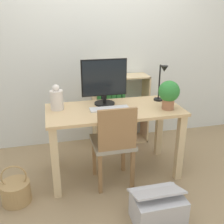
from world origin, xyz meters
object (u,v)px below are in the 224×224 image
desk_lamp (162,80)px  bookshelf (112,111)px  keyboard (110,109)px  chair (114,142)px  basket (16,191)px  storage_box (158,208)px  monitor (104,80)px  vase (57,99)px  potted_plant (169,93)px

desk_lamp → bookshelf: (-0.39, 0.63, -0.54)m
keyboard → desk_lamp: desk_lamp is taller
chair → desk_lamp: bearing=25.0°
basket → storage_box: 1.29m
keyboard → storage_box: size_ratio=0.94×
desk_lamp → monitor: bearing=172.9°
keyboard → desk_lamp: size_ratio=0.98×
chair → bookshelf: size_ratio=0.96×
monitor → bookshelf: (0.22, 0.55, -0.55)m
keyboard → desk_lamp: (0.59, 0.10, 0.24)m
vase → basket: vase is taller
monitor → keyboard: (0.01, -0.18, -0.25)m
storage_box → basket: bearing=154.8°
monitor → storage_box: monitor is taller
keyboard → potted_plant: 0.61m
vase → bookshelf: size_ratio=0.28×
keyboard → desk_lamp: 0.64m
monitor → chair: size_ratio=0.55×
monitor → bookshelf: size_ratio=0.52×
monitor → storage_box: size_ratio=1.13×
bookshelf → keyboard: bearing=-105.6°
desk_lamp → potted_plant: bearing=-94.2°
vase → basket: 0.94m
potted_plant → storage_box: (-0.35, -0.67, -0.78)m
vase → potted_plant: bearing=-12.9°
chair → storage_box: 0.72m
monitor → potted_plant: bearing=-26.9°
vase → chair: vase is taller
desk_lamp → keyboard: bearing=-170.1°
vase → chair: bearing=-33.0°
monitor → keyboard: 0.31m
chair → keyboard: bearing=87.2°
monitor → desk_lamp: 0.61m
chair → basket: bearing=-179.5°
storage_box → potted_plant: bearing=62.2°
potted_plant → vase: bearing=167.1°
desk_lamp → chair: bearing=-153.0°
keyboard → vase: vase is taller
monitor → vase: size_ratio=1.86×
desk_lamp → storage_box: (-0.37, -0.89, -0.85)m
vase → potted_plant: (1.08, -0.25, 0.06)m
potted_plant → storage_box: bearing=-117.8°
potted_plant → chair: (-0.58, -0.08, -0.43)m
vase → chair: 0.71m
vase → bookshelf: 1.02m
basket → monitor: bearing=24.0°
bookshelf → vase: bearing=-139.6°
vase → monitor: bearing=5.7°
vase → basket: (-0.44, -0.37, -0.75)m
vase → bookshelf: vase is taller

